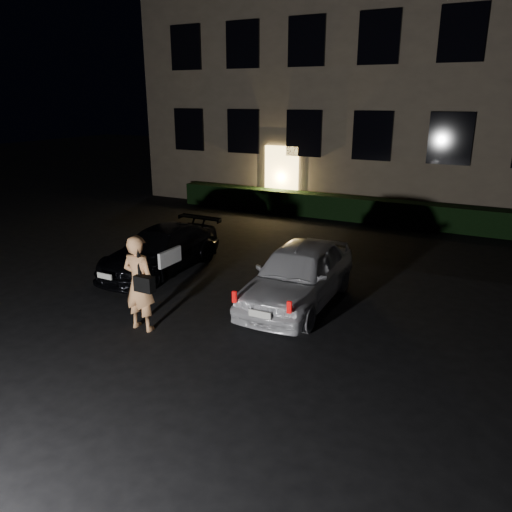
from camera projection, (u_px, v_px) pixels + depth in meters
The scene contains 6 objects.
ground at pixel (208, 340), 9.24m from camera, with size 80.00×80.00×0.00m, color black.
building at pixel (404, 53), 20.11m from camera, with size 20.00×8.11×12.00m.
hedge at pixel (364, 210), 18.00m from camera, with size 15.00×0.70×0.85m, color black.
sedan at pixel (161, 250), 12.80m from camera, with size 1.69×3.96×1.12m.
hatch at pixel (298, 274), 10.73m from camera, with size 1.66×3.95×1.33m.
man at pixel (139, 283), 9.43m from camera, with size 0.77×0.46×1.89m.
Camera 1 is at (4.61, -6.99, 4.30)m, focal length 35.00 mm.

